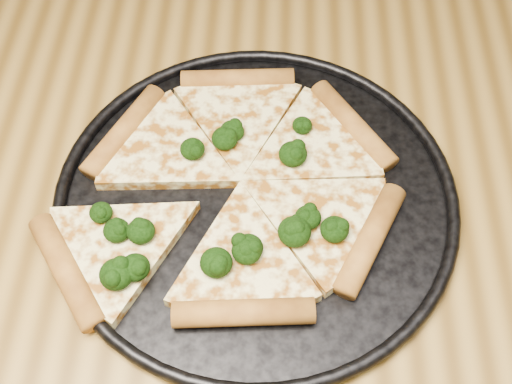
{
  "coord_description": "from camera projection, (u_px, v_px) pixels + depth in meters",
  "views": [
    {
      "loc": [
        0.1,
        -0.34,
        1.31
      ],
      "look_at": [
        0.08,
        0.03,
        0.77
      ],
      "focal_mm": 46.08,
      "sensor_mm": 36.0,
      "label": 1
    }
  ],
  "objects": [
    {
      "name": "pizza_pan",
      "position": [
        256.0,
        196.0,
        0.67
      ],
      "size": [
        0.41,
        0.41,
        0.02
      ],
      "color": "black",
      "rests_on": "dining_table"
    },
    {
      "name": "dining_table",
      "position": [
        183.0,
        267.0,
        0.74
      ],
      "size": [
        1.2,
        0.9,
        0.75
      ],
      "color": "olive",
      "rests_on": "ground"
    },
    {
      "name": "broccoli_florets",
      "position": [
        224.0,
        212.0,
        0.64
      ],
      "size": [
        0.25,
        0.21,
        0.02
      ],
      "color": "black",
      "rests_on": "pizza"
    },
    {
      "name": "pizza",
      "position": [
        234.0,
        186.0,
        0.67
      ],
      "size": [
        0.37,
        0.33,
        0.02
      ],
      "rotation": [
        0.0,
        0.0,
        0.07
      ],
      "color": "#FFEF9C",
      "rests_on": "pizza_pan"
    }
  ]
}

